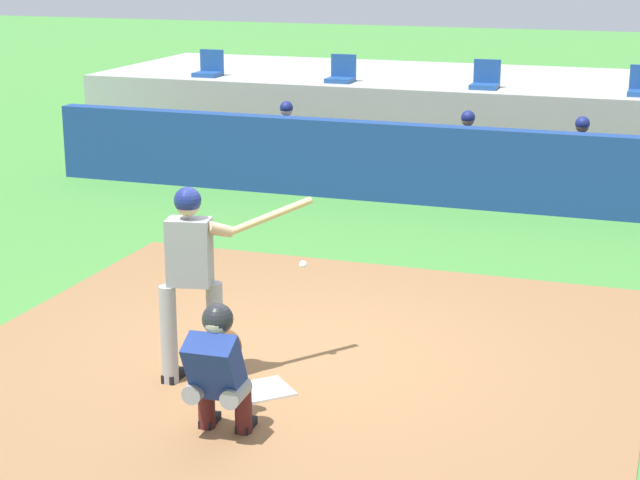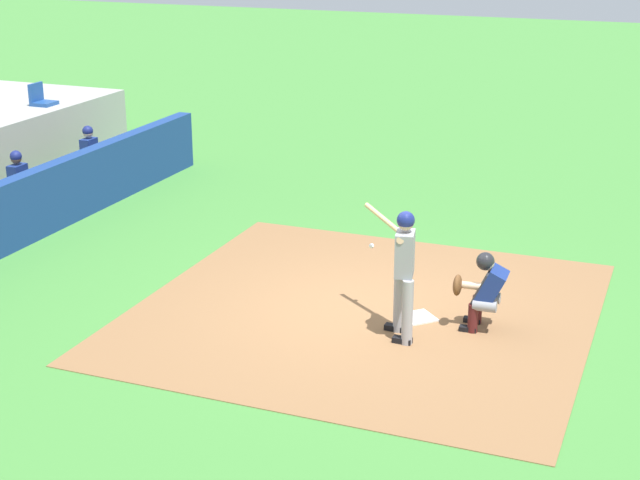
% 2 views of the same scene
% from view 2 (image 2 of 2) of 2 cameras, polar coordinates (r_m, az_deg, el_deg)
% --- Properties ---
extents(ground_plane, '(80.00, 80.00, 0.00)m').
position_cam_2_polar(ground_plane, '(14.06, 2.66, -4.20)').
color(ground_plane, '#428438').
extents(dirt_infield, '(6.40, 6.40, 0.01)m').
position_cam_2_polar(dirt_infield, '(14.06, 2.66, -4.17)').
color(dirt_infield, olive).
rests_on(dirt_infield, ground).
extents(home_plate, '(0.62, 0.62, 0.02)m').
position_cam_2_polar(home_plate, '(13.84, 5.81, -4.57)').
color(home_plate, white).
rests_on(home_plate, dirt_infield).
extents(batter_at_plate, '(1.12, 1.04, 1.80)m').
position_cam_2_polar(batter_at_plate, '(12.87, 4.94, -1.54)').
color(batter_at_plate, '#99999E').
rests_on(batter_at_plate, ground).
extents(catcher_crouched, '(0.49, 2.03, 1.13)m').
position_cam_2_polar(catcher_crouched, '(13.41, 9.60, -2.83)').
color(catcher_crouched, gray).
rests_on(catcher_crouched, ground).
extents(dugout_player_2, '(0.49, 0.70, 1.30)m').
position_cam_2_polar(dugout_player_2, '(18.81, -17.06, 3.19)').
color(dugout_player_2, '#939399').
rests_on(dugout_player_2, ground).
extents(dugout_player_3, '(0.49, 0.70, 1.30)m').
position_cam_2_polar(dugout_player_3, '(20.59, -13.15, 4.86)').
color(dugout_player_3, '#939399').
rests_on(dugout_player_3, ground).
extents(stadium_seat_4, '(0.46, 0.46, 0.48)m').
position_cam_2_polar(stadium_seat_4, '(22.42, -16.15, 8.00)').
color(stadium_seat_4, '#1E478C').
rests_on(stadium_seat_4, stands_platform).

